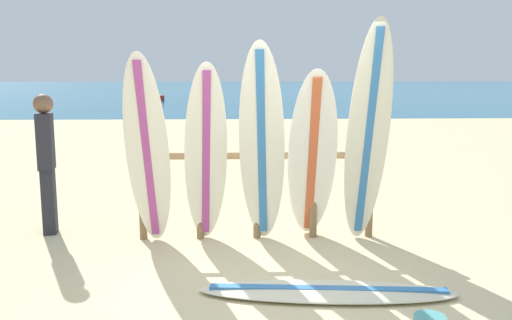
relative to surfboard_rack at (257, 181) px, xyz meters
The scene contains 11 objects.
ground_plane 1.67m from the surfboard_rack, 88.37° to the right, with size 120.00×120.00×0.00m, color beige.
ocean_water 56.49m from the surfboard_rack, 89.96° to the left, with size 120.00×80.00×0.01m, color #196B93.
surfboard_rack is the anchor object (origin of this frame).
surfboard_leaning_far_left 1.35m from the surfboard_rack, 162.58° to the right, with size 0.53×0.80×2.21m.
surfboard_leaning_left 0.74m from the surfboard_rack, 154.77° to the right, with size 0.57×0.77×2.11m.
surfboard_leaning_center_left 0.56m from the surfboard_rack, 82.23° to the right, with size 0.60×0.76×2.33m.
surfboard_leaning_center 0.75m from the surfboard_rack, 23.30° to the right, with size 0.60×0.98×2.04m.
surfboard_leaning_center_right 1.41m from the surfboard_rack, 17.24° to the right, with size 0.52×0.76×2.57m.
surfboard_lying_on_sand 1.96m from the surfboard_rack, 71.93° to the right, with size 2.36×0.73×0.08m.
beachgoer_standing 2.60m from the surfboard_rack, behind, with size 0.23×0.30×1.73m.
small_boat_offshore 32.66m from the surfboard_rack, 100.82° to the left, with size 2.19×3.23×0.71m.
Camera 1 is at (-0.30, -4.87, 2.00)m, focal length 38.24 mm.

